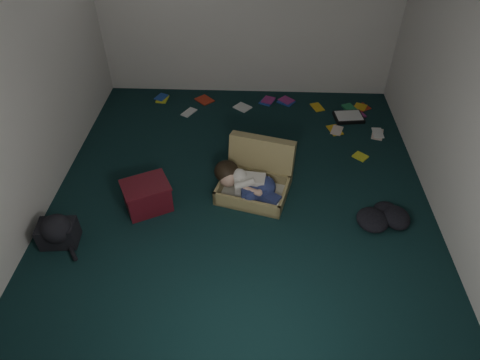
{
  "coord_description": "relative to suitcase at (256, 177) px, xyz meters",
  "views": [
    {
      "loc": [
        0.14,
        -3.36,
        3.16
      ],
      "look_at": [
        0.0,
        -0.15,
        0.35
      ],
      "focal_mm": 32.0,
      "sensor_mm": 36.0,
      "label": 1
    }
  ],
  "objects": [
    {
      "name": "wall_back",
      "position": [
        -0.16,
        2.12,
        1.14
      ],
      "size": [
        4.5,
        0.0,
        4.5
      ],
      "primitive_type": "plane",
      "rotation": [
        1.57,
        0.0,
        0.0
      ],
      "color": "silver",
      "rests_on": "ground"
    },
    {
      "name": "maroon_bin",
      "position": [
        -1.12,
        -0.35,
        0.0
      ],
      "size": [
        0.57,
        0.53,
        0.32
      ],
      "rotation": [
        0.0,
        0.0,
        0.48
      ],
      "color": "#4E1018",
      "rests_on": "floor"
    },
    {
      "name": "person",
      "position": [
        -0.09,
        -0.16,
        0.04
      ],
      "size": [
        0.73,
        0.51,
        0.33
      ],
      "rotation": [
        0.0,
        0.0,
        -0.26
      ],
      "color": "beige",
      "rests_on": "suitcase"
    },
    {
      "name": "wall_left",
      "position": [
        -2.16,
        -0.13,
        1.14
      ],
      "size": [
        0.0,
        4.5,
        4.5
      ],
      "primitive_type": "plane",
      "rotation": [
        1.57,
        0.0,
        1.57
      ],
      "color": "silver",
      "rests_on": "ground"
    },
    {
      "name": "floor",
      "position": [
        -0.16,
        -0.13,
        -0.16
      ],
      "size": [
        4.5,
        4.5,
        0.0
      ],
      "primitive_type": "plane",
      "color": "black",
      "rests_on": "ground"
    },
    {
      "name": "backpack",
      "position": [
        -1.86,
        -0.86,
        -0.03
      ],
      "size": [
        0.46,
        0.38,
        0.26
      ],
      "primitive_type": null,
      "rotation": [
        0.0,
        0.0,
        0.09
      ],
      "color": "black",
      "rests_on": "floor"
    },
    {
      "name": "wall_right",
      "position": [
        1.84,
        -0.13,
        1.14
      ],
      "size": [
        0.0,
        4.5,
        4.5
      ],
      "primitive_type": "plane",
      "rotation": [
        1.57,
        0.0,
        -1.57
      ],
      "color": "silver",
      "rests_on": "ground"
    },
    {
      "name": "paper_tray",
      "position": [
        1.22,
        1.43,
        -0.13
      ],
      "size": [
        0.41,
        0.33,
        0.05
      ],
      "rotation": [
        0.0,
        0.0,
        0.13
      ],
      "color": "black",
      "rests_on": "floor"
    },
    {
      "name": "book_scatter",
      "position": [
        0.46,
        1.52,
        -0.15
      ],
      "size": [
        3.09,
        1.46,
        0.02
      ],
      "color": "yellow",
      "rests_on": "floor"
    },
    {
      "name": "suitcase",
      "position": [
        0.0,
        0.0,
        0.0
      ],
      "size": [
        0.87,
        0.86,
        0.53
      ],
      "rotation": [
        0.0,
        0.0,
        -0.26
      ],
      "color": "tan",
      "rests_on": "floor"
    },
    {
      "name": "clothing_pile",
      "position": [
        1.32,
        -0.41,
        -0.09
      ],
      "size": [
        0.54,
        0.49,
        0.14
      ],
      "primitive_type": null,
      "rotation": [
        0.0,
        0.0,
        0.32
      ],
      "color": "black",
      "rests_on": "floor"
    },
    {
      "name": "wall_front",
      "position": [
        -0.16,
        -2.38,
        1.14
      ],
      "size": [
        4.5,
        0.0,
        4.5
      ],
      "primitive_type": "plane",
      "rotation": [
        -1.57,
        0.0,
        0.0
      ],
      "color": "silver",
      "rests_on": "ground"
    }
  ]
}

